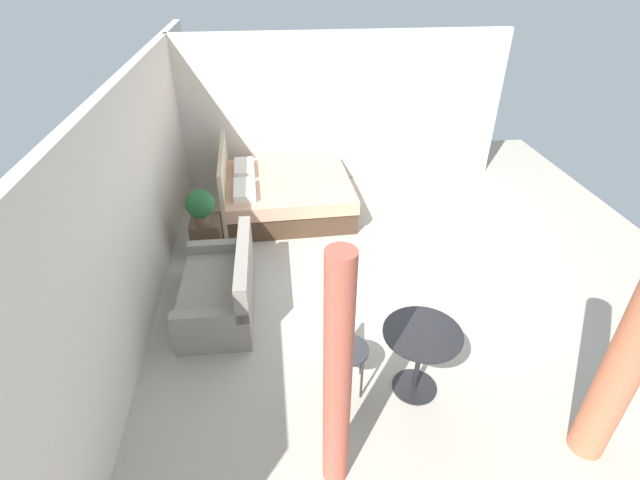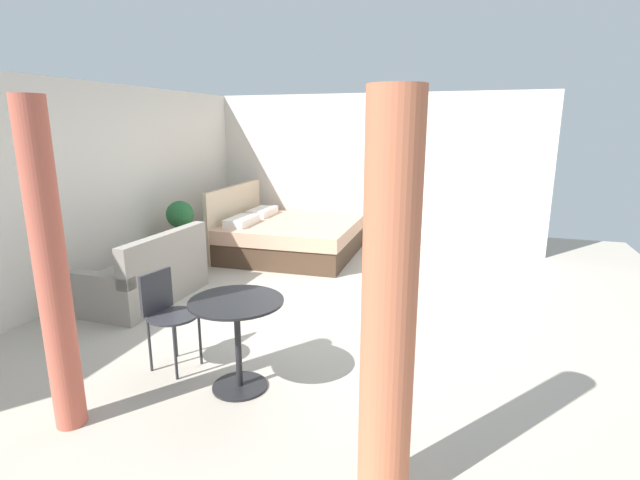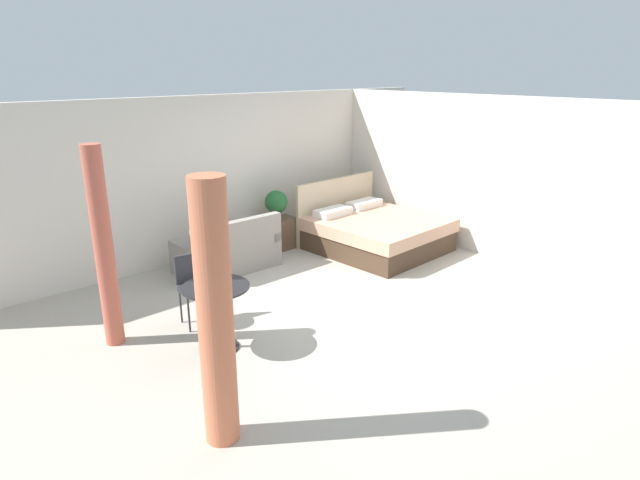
{
  "view_description": "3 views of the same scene",
  "coord_description": "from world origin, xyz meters",
  "px_view_note": "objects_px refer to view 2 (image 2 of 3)",
  "views": [
    {
      "loc": [
        -4.98,
        1.28,
        3.75
      ],
      "look_at": [
        0.03,
        0.72,
        0.53
      ],
      "focal_mm": 26.28,
      "sensor_mm": 36.0,
      "label": 1
    },
    {
      "loc": [
        -5.03,
        -1.68,
        2.06
      ],
      "look_at": [
        0.57,
        0.15,
        0.62
      ],
      "focal_mm": 26.66,
      "sensor_mm": 36.0,
      "label": 2
    },
    {
      "loc": [
        -4.71,
        -4.63,
        2.98
      ],
      "look_at": [
        -0.38,
        0.08,
        0.89
      ],
      "focal_mm": 29.95,
      "sensor_mm": 36.0,
      "label": 3
    }
  ],
  "objects_px": {
    "bed": "(288,237)",
    "couch": "(147,278)",
    "balcony_table": "(237,327)",
    "nightstand": "(187,251)",
    "cafe_chair_near_window": "(166,309)",
    "potted_plant": "(180,215)"
  },
  "relations": [
    {
      "from": "balcony_table",
      "to": "couch",
      "type": "bearing_deg",
      "value": 53.9
    },
    {
      "from": "nightstand",
      "to": "balcony_table",
      "type": "bearing_deg",
      "value": -140.32
    },
    {
      "from": "bed",
      "to": "potted_plant",
      "type": "distance_m",
      "value": 1.74
    },
    {
      "from": "couch",
      "to": "balcony_table",
      "type": "relative_size",
      "value": 2.02
    },
    {
      "from": "bed",
      "to": "balcony_table",
      "type": "bearing_deg",
      "value": -163.82
    },
    {
      "from": "nightstand",
      "to": "potted_plant",
      "type": "height_order",
      "value": "potted_plant"
    },
    {
      "from": "bed",
      "to": "nightstand",
      "type": "height_order",
      "value": "bed"
    },
    {
      "from": "couch",
      "to": "balcony_table",
      "type": "distance_m",
      "value": 2.42
    },
    {
      "from": "nightstand",
      "to": "cafe_chair_near_window",
      "type": "xyz_separation_m",
      "value": [
        -2.56,
        -1.49,
        0.27
      ]
    },
    {
      "from": "nightstand",
      "to": "cafe_chair_near_window",
      "type": "distance_m",
      "value": 2.97
    },
    {
      "from": "bed",
      "to": "potted_plant",
      "type": "bearing_deg",
      "value": 136.88
    },
    {
      "from": "couch",
      "to": "balcony_table",
      "type": "xyz_separation_m",
      "value": [
        -1.42,
        -1.95,
        0.25
      ]
    },
    {
      "from": "nightstand",
      "to": "balcony_table",
      "type": "distance_m",
      "value": 3.51
    },
    {
      "from": "nightstand",
      "to": "cafe_chair_near_window",
      "type": "bearing_deg",
      "value": -149.79
    },
    {
      "from": "bed",
      "to": "balcony_table",
      "type": "xyz_separation_m",
      "value": [
        -3.81,
        -1.11,
        0.22
      ]
    },
    {
      "from": "couch",
      "to": "nightstand",
      "type": "bearing_deg",
      "value": 12.67
    },
    {
      "from": "bed",
      "to": "potted_plant",
      "type": "relative_size",
      "value": 4.19
    },
    {
      "from": "potted_plant",
      "to": "nightstand",
      "type": "bearing_deg",
      "value": -7.42
    },
    {
      "from": "bed",
      "to": "couch",
      "type": "relative_size",
      "value": 1.37
    },
    {
      "from": "potted_plant",
      "to": "bed",
      "type": "bearing_deg",
      "value": -43.12
    },
    {
      "from": "nightstand",
      "to": "potted_plant",
      "type": "relative_size",
      "value": 1.07
    },
    {
      "from": "balcony_table",
      "to": "bed",
      "type": "bearing_deg",
      "value": 16.18
    }
  ]
}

